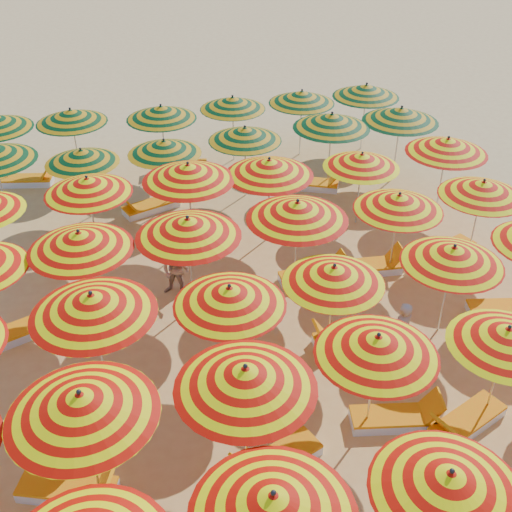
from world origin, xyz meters
The scene contains 48 objects.
ground centered at (0.00, 0.00, 0.00)m, with size 120.00×120.00×0.00m, color #E7B867.
umbrella_8 centered at (-1.47, -6.22, 2.21)m, with size 3.11×3.11×2.51m.
umbrella_9 centered at (1.05, -6.42, 2.11)m, with size 2.62×2.62×2.40m.
umbrella_13 centered at (-3.90, -3.83, 2.29)m, with size 2.79×2.79×2.60m.
umbrella_14 centered at (-1.28, -3.87, 2.26)m, with size 3.14×3.14×2.56m.
umbrella_15 centered at (1.21, -3.52, 2.11)m, with size 2.71×2.71×2.40m.
umbrella_16 centered at (3.66, -3.77, 2.00)m, with size 2.77×2.77×2.28m.
umbrella_19 centered at (-3.64, -1.30, 2.28)m, with size 3.19×3.19×2.59m.
umbrella_20 centered at (-1.03, -1.47, 2.11)m, with size 2.87×2.87×2.40m.
umbrella_21 centered at (1.24, -1.19, 2.03)m, with size 2.61×2.61×2.31m.
umbrella_22 centered at (3.94, -1.22, 2.09)m, with size 2.91×2.91×2.38m.
umbrella_25 centered at (-3.83, 1.18, 2.19)m, with size 2.50×2.50×2.49m.
umbrella_26 centered at (-1.44, 1.04, 2.26)m, with size 2.60×2.60×2.57m.
umbrella_27 centered at (1.16, 1.14, 2.27)m, with size 2.56×2.56×2.58m.
umbrella_28 centered at (3.81, 1.24, 2.08)m, with size 2.73×2.73×2.37m.
umbrella_29 centered at (6.19, 1.37, 2.08)m, with size 2.52×2.52×2.36m.
umbrella_31 centered at (-3.57, 3.94, 2.12)m, with size 2.60×2.60×2.40m.
umbrella_32 centered at (-1.00, 3.73, 2.28)m, with size 2.87×2.87×2.59m.
umbrella_33 centered at (1.15, 3.60, 2.23)m, with size 3.12×3.12×2.53m.
umbrella_34 centered at (3.88, 3.80, 2.01)m, with size 2.79×2.79×2.28m.
umbrella_35 centered at (6.46, 3.78, 2.19)m, with size 3.04×3.04×2.48m.
umbrella_37 centered at (-3.69, 6.09, 1.97)m, with size 2.17×2.17×2.24m.
umbrella_38 centered at (-1.35, 6.04, 2.02)m, with size 2.81×2.81×2.29m.
umbrella_39 centered at (1.11, 6.24, 2.08)m, with size 2.66×2.66×2.36m.
umbrella_40 centered at (3.84, 6.21, 2.24)m, with size 3.02×3.02×2.54m.
umbrella_41 centered at (6.11, 6.14, 2.24)m, with size 2.83×2.83×2.55m.
umbrella_43 centered at (-3.93, 8.91, 2.11)m, with size 2.47×2.47×2.40m.
umbrella_44 centered at (-1.12, 8.50, 2.12)m, with size 2.80×2.80×2.41m.
umbrella_45 centered at (1.32, 8.90, 2.06)m, with size 2.56×2.56×2.34m.
umbrella_46 centered at (3.69, 8.75, 2.11)m, with size 2.71×2.71×2.39m.
umbrella_47 centered at (5.99, 8.67, 2.16)m, with size 2.89×2.89×2.45m.
lounger_7 centered at (-4.41, -3.68, 0.15)m, with size 1.82×1.17×0.69m.
lounger_8 centered at (-0.78, -4.00, 0.15)m, with size 1.83×1.16×0.69m.
lounger_9 centered at (1.80, -3.59, 0.15)m, with size 1.81×0.91×0.69m.
lounger_10 centered at (3.06, -4.01, 0.15)m, with size 1.82×1.19×0.69m.
lounger_12 centered at (1.74, -1.21, 0.15)m, with size 1.75×0.64×0.69m.
lounger_13 centered at (5.78, -1.09, 0.15)m, with size 1.82×0.94×0.69m.
lounger_14 centered at (-5.53, 0.90, 0.15)m, with size 1.82×1.17×0.69m.
lounger_15 centered at (1.76, 1.34, 0.15)m, with size 1.74×0.61×0.69m.
lounger_16 centered at (3.31, 1.36, 0.15)m, with size 1.78×0.73×0.69m.
lounger_17 centered at (5.59, 1.54, 0.15)m, with size 1.83×1.16×0.69m.
lounger_18 centered at (-4.17, 3.69, 0.15)m, with size 1.83×1.15×0.69m.
lounger_19 centered at (-1.94, 5.99, 0.15)m, with size 1.83×1.13×0.69m.
lounger_20 centered at (3.34, 6.17, 0.15)m, with size 1.82×1.25×0.69m.
lounger_21 centered at (-5.63, 8.73, 0.15)m, with size 1.82×0.94×0.69m.
lounger_22 centered at (-0.62, 8.53, 0.15)m, with size 1.80×0.84×0.69m.
beachgoer_a centered at (2.61, -1.86, 0.75)m, with size 0.55×0.36×1.50m, color tan.
beachgoer_b centered at (-1.74, 1.63, 0.74)m, with size 0.72×0.56×1.48m, color tan.
Camera 1 is at (-2.98, -11.26, 9.77)m, focal length 45.00 mm.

